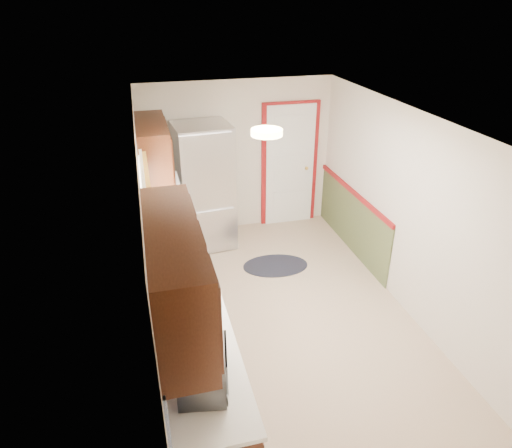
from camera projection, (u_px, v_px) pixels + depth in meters
room_shell at (287, 229)px, 5.03m from camera, size 3.20×5.20×2.52m
kitchen_run at (180, 289)px, 4.68m from camera, size 0.63×4.00×2.20m
back_wall_trim at (303, 177)px, 7.30m from camera, size 1.12×2.30×2.08m
ceiling_fixture at (267, 132)px, 4.27m from camera, size 0.30×0.30×0.06m
microwave at (203, 367)px, 3.29m from camera, size 0.37×0.56×0.35m
refrigerator at (205, 187)px, 6.78m from camera, size 0.85×0.82×1.89m
rug at (275, 265)px, 6.58m from camera, size 1.00×0.70×0.01m
cooktop at (173, 227)px, 5.62m from camera, size 0.47×0.57×0.02m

